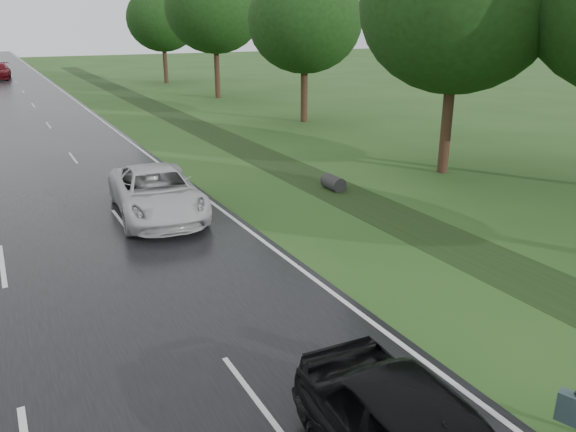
{
  "coord_description": "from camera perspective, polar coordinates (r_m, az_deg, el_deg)",
  "views": [
    {
      "loc": [
        0.25,
        -7.35,
        6.03
      ],
      "look_at": [
        6.72,
        4.72,
        1.3
      ],
      "focal_mm": 35.0,
      "sensor_mm": 36.0,
      "label": 1
    }
  ],
  "objects": [
    {
      "name": "tree_east_d",
      "position": [
        48.64,
        -7.48,
        20.23
      ],
      "size": [
        8.0,
        8.0,
        10.76
      ],
      "color": "#392417",
      "rests_on": "ground"
    },
    {
      "name": "drainage_ditch",
      "position": [
        29.01,
        -4.75,
        7.07
      ],
      "size": [
        2.2,
        120.0,
        0.56
      ],
      "color": "black",
      "rests_on": "ground"
    },
    {
      "name": "tree_east_f",
      "position": [
        61.81,
        -12.66,
        18.94
      ],
      "size": [
        7.2,
        7.2,
        9.62
      ],
      "color": "#392417",
      "rests_on": "ground"
    },
    {
      "name": "white_pickup",
      "position": [
        18.72,
        -13.18,
        2.36
      ],
      "size": [
        3.05,
        5.76,
        1.54
      ],
      "primitive_type": "imported",
      "rotation": [
        0.0,
        0.0,
        -0.09
      ],
      "color": "silver",
      "rests_on": "road"
    },
    {
      "name": "tree_east_c",
      "position": [
        36.13,
        1.72,
        19.22
      ],
      "size": [
        7.0,
        7.0,
        9.29
      ],
      "color": "#392417",
      "rests_on": "ground"
    },
    {
      "name": "edge_stripe_east",
      "position": [
        53.09,
        -21.39,
        11.31
      ],
      "size": [
        0.12,
        180.0,
        0.01
      ],
      "primitive_type": "cube",
      "color": "silver",
      "rests_on": "road"
    },
    {
      "name": "tree_east_b",
      "position": [
        24.13,
        16.84,
        19.85
      ],
      "size": [
        7.6,
        7.6,
        10.11
      ],
      "color": "#392417",
      "rests_on": "ground"
    }
  ]
}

